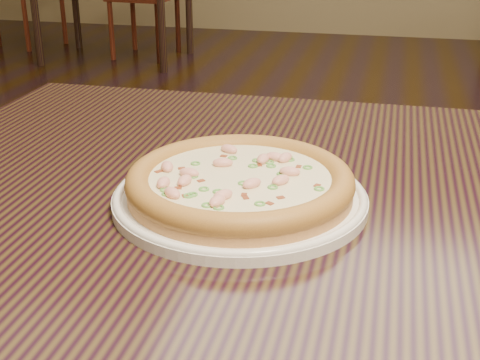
# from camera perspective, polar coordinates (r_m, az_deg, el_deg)

# --- Properties ---
(hero_table) EXTENTS (1.20, 0.80, 0.75)m
(hero_table) POSITION_cam_1_polar(r_m,az_deg,el_deg) (0.84, 8.81, -7.50)
(hero_table) COLOR black
(hero_table) RESTS_ON ground
(plate) EXTENTS (0.29, 0.29, 0.02)m
(plate) POSITION_cam_1_polar(r_m,az_deg,el_deg) (0.77, 0.00, -1.47)
(plate) COLOR white
(plate) RESTS_ON hero_table
(pizza) EXTENTS (0.26, 0.26, 0.03)m
(pizza) POSITION_cam_1_polar(r_m,az_deg,el_deg) (0.76, -0.02, -0.20)
(pizza) COLOR tan
(pizza) RESTS_ON plate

